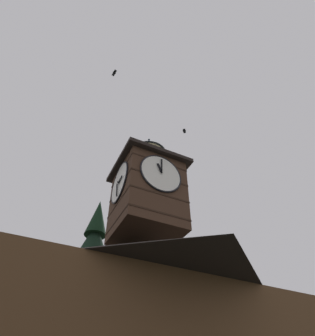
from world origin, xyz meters
name	(u,v)px	position (x,y,z in m)	size (l,w,h in m)	color
building_main	(123,328)	(-0.85, -1.84, 4.41)	(14.84, 11.72, 8.63)	#523620
clock_tower	(147,190)	(-1.43, -0.89, 11.82)	(4.26, 4.26, 7.81)	#422B1E
pine_tree_behind	(82,315)	(-0.18, -7.63, 6.22)	(5.17, 5.17, 14.83)	#473323
moon	(117,306)	(-12.95, -38.93, 16.21)	(1.76, 1.76, 1.76)	silver
flying_bird_high	(184,131)	(-4.97, -1.51, 19.74)	(0.46, 0.49, 0.16)	black
flying_bird_low	(114,73)	(2.01, -0.19, 21.73)	(0.28, 0.58, 0.15)	black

